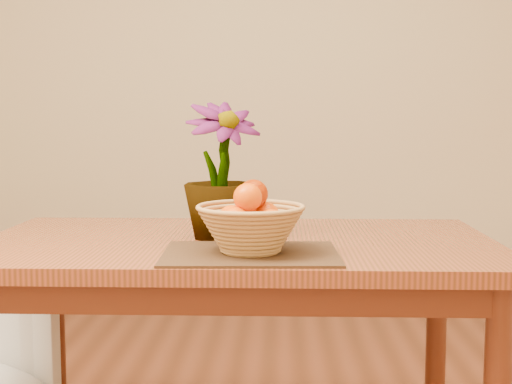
{
  "coord_description": "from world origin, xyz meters",
  "views": [
    {
      "loc": [
        0.11,
        -1.63,
        1.08
      ],
      "look_at": [
        0.06,
        0.14,
        0.9
      ],
      "focal_mm": 50.0,
      "sensor_mm": 36.0,
      "label": 1
    }
  ],
  "objects": [
    {
      "name": "wall_back",
      "position": [
        0.0,
        2.25,
        1.35
      ],
      "size": [
        4.0,
        0.02,
        2.7
      ],
      "primitive_type": "cube",
      "color": "beige",
      "rests_on": "floor"
    },
    {
      "name": "table",
      "position": [
        0.0,
        0.3,
        0.66
      ],
      "size": [
        1.4,
        0.8,
        0.75
      ],
      "color": "maroon",
      "rests_on": "floor"
    },
    {
      "name": "placemat",
      "position": [
        0.04,
        0.07,
        0.75
      ],
      "size": [
        0.43,
        0.33,
        0.01
      ],
      "primitive_type": "cube",
      "rotation": [
        0.0,
        0.0,
        0.03
      ],
      "color": "#3B2615",
      "rests_on": "table"
    },
    {
      "name": "wicker_basket",
      "position": [
        0.04,
        0.07,
        0.81
      ],
      "size": [
        0.27,
        0.27,
        0.11
      ],
      "color": "tan",
      "rests_on": "placemat"
    },
    {
      "name": "orange_pile",
      "position": [
        0.05,
        0.08,
        0.86
      ],
      "size": [
        0.16,
        0.17,
        0.13
      ],
      "rotation": [
        0.0,
        0.0,
        0.33
      ],
      "color": "#FF5404",
      "rests_on": "wicker_basket"
    },
    {
      "name": "potted_plant",
      "position": [
        -0.05,
        0.31,
        0.94
      ],
      "size": [
        0.29,
        0.29,
        0.38
      ],
      "primitive_type": "imported",
      "rotation": [
        0.0,
        0.0,
        0.49
      ],
      "color": "#224E16",
      "rests_on": "table"
    }
  ]
}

